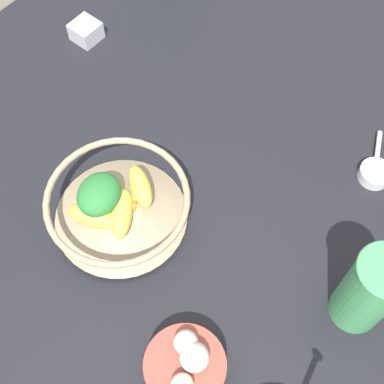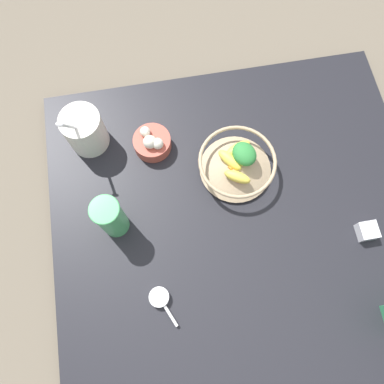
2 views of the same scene
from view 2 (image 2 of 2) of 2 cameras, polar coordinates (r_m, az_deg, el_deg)
name	(u,v)px [view 2 (image 2 of 2)]	position (r m, az deg, el deg)	size (l,w,h in m)	color
ground_plane	(241,234)	(1.05, 7.43, -6.40)	(6.00, 6.00, 0.00)	#665B4C
countertop	(241,233)	(1.03, 7.53, -6.23)	(1.01, 1.01, 0.03)	black
fruit_bowl	(237,164)	(1.03, 6.85, 4.31)	(0.21, 0.21, 0.09)	tan
yogurt_tub	(84,130)	(1.08, -16.10, 9.13)	(0.12, 0.11, 0.22)	silver
drinking_cup	(110,217)	(0.95, -12.32, -3.77)	(0.07, 0.07, 0.16)	#4CB266
spice_jar	(367,231)	(1.10, 25.12, -5.43)	(0.05, 0.05, 0.03)	silver
measuring_scoop	(160,298)	(0.98, -4.91, -15.84)	(0.10, 0.06, 0.02)	white
garlic_bowl	(152,142)	(1.07, -6.10, 7.51)	(0.11, 0.11, 0.08)	#B24C3D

